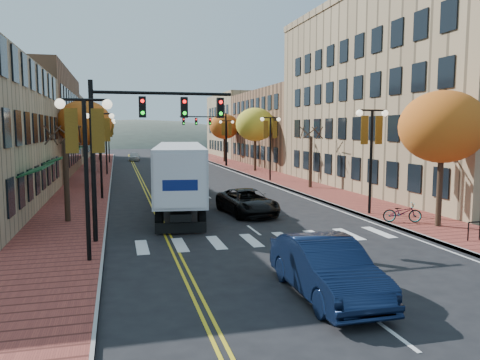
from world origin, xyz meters
TOP-DOWN VIEW (x-y plane):
  - ground at (0.00, 0.00)m, footprint 200.00×200.00m
  - sidewalk_left at (-9.00, 32.50)m, footprint 4.00×85.00m
  - sidewalk_right at (9.00, 32.50)m, footprint 4.00×85.00m
  - building_left_mid at (-17.00, 36.00)m, footprint 12.00×24.00m
  - building_left_far at (-17.00, 61.00)m, footprint 12.00×26.00m
  - building_right_near at (18.50, 16.00)m, footprint 15.00×28.00m
  - building_right_mid at (18.50, 42.00)m, footprint 15.00×24.00m
  - building_right_far at (18.50, 64.00)m, footprint 15.00×20.00m
  - tree_left_a at (-9.00, 8.00)m, footprint 0.28×0.28m
  - tree_left_b at (-9.00, 24.00)m, footprint 4.48×4.48m
  - tree_left_c at (-9.00, 40.00)m, footprint 4.16×4.16m
  - tree_left_d at (-9.00, 58.00)m, footprint 4.61×4.61m
  - tree_right_a at (9.00, 2.00)m, footprint 4.16×4.16m
  - tree_right_b at (9.00, 18.00)m, footprint 0.28×0.28m
  - tree_right_c at (9.00, 34.00)m, footprint 4.48×4.48m
  - tree_right_d at (9.00, 50.00)m, footprint 4.35×4.35m
  - lamp_left_a at (-7.50, 0.00)m, footprint 1.96×0.36m
  - lamp_left_b at (-7.50, 16.00)m, footprint 1.96×0.36m
  - lamp_left_c at (-7.50, 34.00)m, footprint 1.96×0.36m
  - lamp_left_d at (-7.50, 52.00)m, footprint 1.96×0.36m
  - lamp_right_a at (7.50, 6.00)m, footprint 1.96×0.36m
  - lamp_right_b at (7.50, 24.00)m, footprint 1.96×0.36m
  - lamp_right_c at (7.50, 42.00)m, footprint 1.96×0.36m
  - traffic_mast_near at (-5.48, 3.00)m, footprint 6.10×0.35m
  - traffic_mast_far at (5.48, 42.00)m, footprint 6.10×0.34m
  - semi_truck at (-2.65, 11.29)m, footprint 4.60×16.25m
  - navy_sedan at (-0.50, -5.30)m, footprint 1.90×5.32m
  - black_suv at (0.85, 8.25)m, footprint 2.95×5.50m
  - car_far_white at (-3.82, 56.85)m, footprint 2.01×4.08m
  - car_far_silver at (3.60, 62.46)m, footprint 2.54×5.18m
  - car_far_oncoming at (0.98, 72.74)m, footprint 1.96×4.62m
  - bicycle at (7.80, 3.26)m, footprint 2.07×1.29m

SIDE VIEW (x-z plane):
  - ground at x=0.00m, z-range 0.00..0.00m
  - sidewalk_left at x=-9.00m, z-range 0.00..0.15m
  - sidewalk_right at x=9.00m, z-range 0.00..0.15m
  - bicycle at x=7.80m, z-range 0.15..1.18m
  - car_far_white at x=-3.82m, z-range 0.00..1.34m
  - car_far_silver at x=3.60m, z-range 0.00..1.45m
  - black_suv at x=0.85m, z-range 0.00..1.47m
  - car_far_oncoming at x=0.98m, z-range 0.00..1.48m
  - navy_sedan at x=-0.50m, z-range 0.00..1.75m
  - tree_left_a at x=-9.00m, z-range 0.15..4.35m
  - tree_right_b at x=9.00m, z-range 0.15..4.35m
  - semi_truck at x=-2.65m, z-range 0.34..4.35m
  - lamp_left_a at x=-7.50m, z-range 1.27..7.32m
  - lamp_left_b at x=-7.50m, z-range 1.27..7.32m
  - lamp_left_c at x=-7.50m, z-range 1.27..7.32m
  - lamp_left_d at x=-7.50m, z-range 1.27..7.32m
  - lamp_right_a at x=7.50m, z-range 1.27..7.32m
  - lamp_right_b at x=7.50m, z-range 1.27..7.32m
  - lamp_right_c at x=7.50m, z-range 1.27..7.32m
  - building_left_far at x=-17.00m, z-range 0.00..9.50m
  - traffic_mast_near at x=-5.48m, z-range 1.42..8.42m
  - traffic_mast_far at x=5.48m, z-range 1.42..8.42m
  - building_right_mid at x=18.50m, z-range 0.00..10.00m
  - tree_left_c at x=-9.00m, z-range 1.71..8.40m
  - tree_right_a at x=9.00m, z-range 1.71..8.40m
  - tree_right_d at x=9.00m, z-range 1.79..8.79m
  - tree_left_b at x=-9.00m, z-range 1.84..9.05m
  - tree_right_c at x=9.00m, z-range 1.84..9.05m
  - building_left_mid at x=-17.00m, z-range 0.00..11.00m
  - building_right_far at x=18.50m, z-range 0.00..11.00m
  - tree_left_d at x=-9.00m, z-range 1.89..9.31m
  - building_right_near at x=18.50m, z-range 0.00..15.00m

